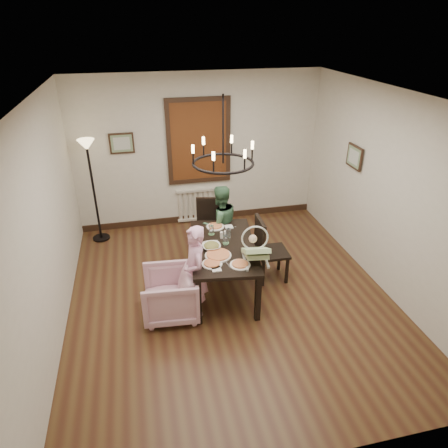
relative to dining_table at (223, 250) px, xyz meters
name	(u,v)px	position (x,y,z in m)	size (l,w,h in m)	color
room_shell	(225,197)	(0.06, 0.17, 0.74)	(4.51, 5.00, 2.81)	#4F351B
dining_table	(223,250)	(0.00, 0.00, 0.00)	(1.09, 1.69, 0.74)	black
chair_far	(209,229)	(-0.03, 0.97, -0.17)	(0.43, 0.43, 0.98)	black
chair_right	(272,249)	(0.78, 0.11, -0.14)	(0.45, 0.45, 1.03)	black
armchair	(170,294)	(-0.81, -0.41, -0.32)	(0.71, 0.73, 0.67)	#D3A1AF
elderly_woman	(195,279)	(-0.47, -0.43, -0.12)	(0.39, 0.26, 1.08)	#EBA6C8
seated_man	(220,230)	(0.13, 0.80, -0.12)	(0.53, 0.41, 1.08)	#406C49
baby_bouncer	(256,249)	(0.33, -0.47, 0.25)	(0.38, 0.51, 0.34)	#AFCB8C
salad_bowl	(211,246)	(-0.18, -0.06, 0.12)	(0.30, 0.30, 0.07)	white
pizza_platter	(218,255)	(-0.13, -0.27, 0.10)	(0.36, 0.36, 0.04)	tan
drinking_glass	(226,240)	(0.04, 0.00, 0.16)	(0.07, 0.07, 0.15)	silver
window_blinds	(199,141)	(0.06, 2.26, 0.94)	(1.00, 0.03, 1.40)	brown
radiator	(201,204)	(0.06, 2.28, -0.31)	(0.92, 0.12, 0.62)	silver
picture_back	(122,143)	(-1.29, 2.27, 0.99)	(0.42, 0.03, 0.36)	black
picture_right	(355,157)	(2.27, 0.70, 0.99)	(0.42, 0.03, 0.36)	black
floor_lamp	(94,193)	(-1.84, 1.95, 0.24)	(0.30, 0.30, 1.80)	black
chandelier	(223,163)	(0.00, 0.00, 1.29)	(0.80, 0.80, 0.04)	black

